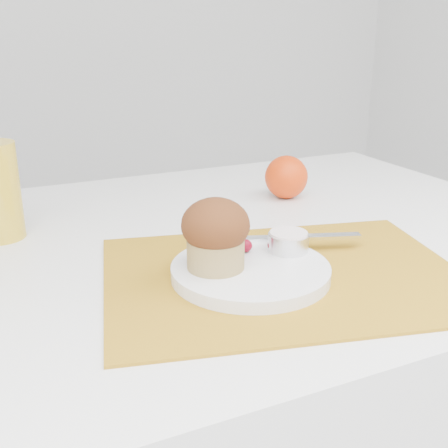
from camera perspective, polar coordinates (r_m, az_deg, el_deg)
name	(u,v)px	position (r m, az deg, el deg)	size (l,w,h in m)	color
table	(200,437)	(1.05, -2.44, -20.80)	(1.20, 0.80, 0.75)	white
placemat	(284,274)	(0.74, 6.11, -5.11)	(0.46, 0.34, 0.00)	#AA7717
plate	(250,271)	(0.72, 2.71, -4.79)	(0.20, 0.20, 0.02)	white
ramekin	(288,242)	(0.76, 6.55, -1.86)	(0.05, 0.05, 0.02)	silver
cream	(289,234)	(0.75, 6.58, -1.02)	(0.05, 0.05, 0.01)	white
raspberry_near	(245,246)	(0.75, 2.16, -2.21)	(0.02, 0.02, 0.02)	#54020F
raspberry_far	(274,245)	(0.76, 5.14, -2.14)	(0.02, 0.02, 0.02)	#58020B
butter_knife	(293,238)	(0.80, 7.02, -1.38)	(0.20, 0.02, 0.00)	silver
orange	(286,177)	(1.06, 6.34, 4.76)	(0.08, 0.08, 0.08)	#E53C08
muffin	(216,233)	(0.69, -0.87, -0.94)	(0.09, 0.09, 0.09)	tan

